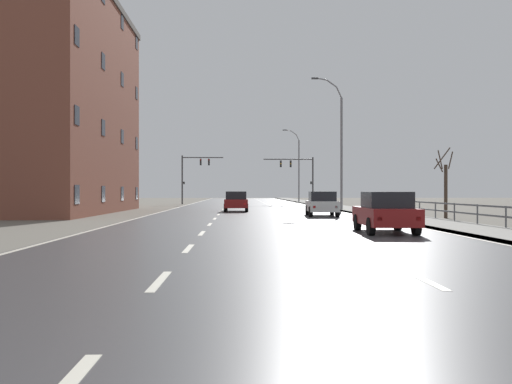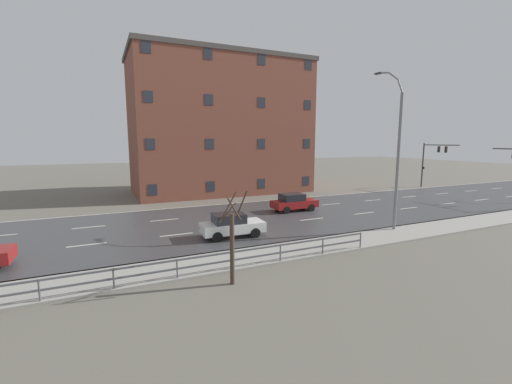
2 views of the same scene
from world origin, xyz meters
name	(u,v)px [view 2 (image 2 of 2)]	position (x,y,z in m)	size (l,w,h in m)	color
ground_plane	(369,207)	(0.00, 48.00, -0.06)	(160.00, 160.00, 0.12)	#666056
road_asphalt_strip	(452,197)	(0.00, 60.00, 0.01)	(14.00, 120.00, 0.03)	#3D3D3F
guardrail	(39,286)	(9.85, 22.20, 0.71)	(0.07, 31.74, 1.00)	#515459
street_lamp_midground	(397,153)	(7.44, 43.08, 5.42)	(2.62, 0.24, 11.10)	slate
traffic_signal_left	(431,157)	(-6.65, 64.65, 4.11)	(5.10, 0.36, 5.96)	#38383A
car_near_right	(294,202)	(-1.18, 40.20, 0.80)	(1.85, 4.11, 1.57)	maroon
car_distant	(232,225)	(4.29, 32.19, 0.80)	(1.98, 4.17, 1.57)	silver
brick_building	(220,126)	(-15.73, 38.30, 8.04)	(11.24, 20.93, 16.06)	brown
bare_tree_mid	(232,242)	(11.21, 29.62, 1.88)	(1.03, 1.04, 4.22)	#423328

